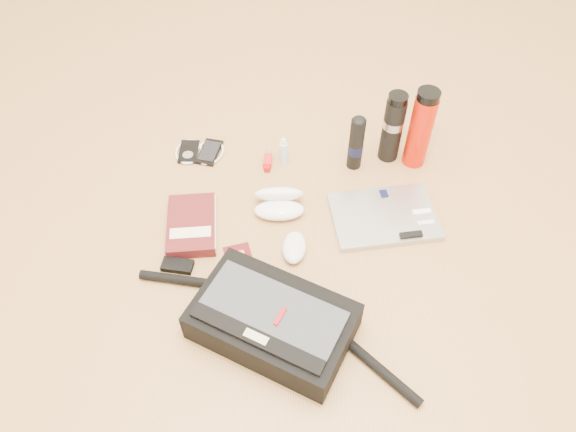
% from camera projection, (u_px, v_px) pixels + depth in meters
% --- Properties ---
extents(ground, '(4.00, 4.00, 0.00)m').
position_uv_depth(ground, '(298.00, 262.00, 1.67)').
color(ground, '#AB7C47').
rests_on(ground, ground).
extents(messenger_bag, '(0.78, 0.42, 0.12)m').
position_uv_depth(messenger_bag, '(272.00, 321.00, 1.48)').
color(messenger_bag, black).
rests_on(messenger_bag, ground).
extents(laptop, '(0.36, 0.28, 0.03)m').
position_uv_depth(laptop, '(384.00, 217.00, 1.76)').
color(laptop, '#ABABAD').
rests_on(laptop, ground).
extents(book, '(0.18, 0.24, 0.04)m').
position_uv_depth(book, '(192.00, 225.00, 1.73)').
color(book, '#4E1316').
rests_on(book, ground).
extents(passport, '(0.11, 0.13, 0.01)m').
position_uv_depth(passport, '(239.00, 259.00, 1.67)').
color(passport, '#510D12').
rests_on(passport, ground).
extents(mouse, '(0.08, 0.12, 0.04)m').
position_uv_depth(mouse, '(294.00, 247.00, 1.68)').
color(mouse, white).
rests_on(mouse, ground).
extents(sunglasses_case, '(0.17, 0.14, 0.09)m').
position_uv_depth(sunglasses_case, '(279.00, 202.00, 1.77)').
color(sunglasses_case, white).
rests_on(sunglasses_case, ground).
extents(ipod, '(0.10, 0.11, 0.01)m').
position_uv_depth(ipod, '(189.00, 152.00, 1.95)').
color(ipod, black).
rests_on(ipod, ground).
extents(phone, '(0.11, 0.13, 0.01)m').
position_uv_depth(phone, '(210.00, 152.00, 1.95)').
color(phone, black).
rests_on(phone, ground).
extents(inhaler, '(0.03, 0.09, 0.02)m').
position_uv_depth(inhaler, '(268.00, 160.00, 1.92)').
color(inhaler, red).
rests_on(inhaler, ground).
extents(spray_bottle, '(0.03, 0.03, 0.10)m').
position_uv_depth(spray_bottle, '(284.00, 152.00, 1.90)').
color(spray_bottle, '#AAD5E7').
rests_on(spray_bottle, ground).
extents(aerosol_can, '(0.06, 0.06, 0.21)m').
position_uv_depth(aerosol_can, '(356.00, 143.00, 1.84)').
color(aerosol_can, black).
rests_on(aerosol_can, ground).
extents(thermos_black, '(0.07, 0.07, 0.26)m').
position_uv_depth(thermos_black, '(393.00, 127.00, 1.85)').
color(thermos_black, black).
rests_on(thermos_black, ground).
extents(thermos_red, '(0.09, 0.09, 0.30)m').
position_uv_depth(thermos_red, '(421.00, 129.00, 1.82)').
color(thermos_red, red).
rests_on(thermos_red, ground).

